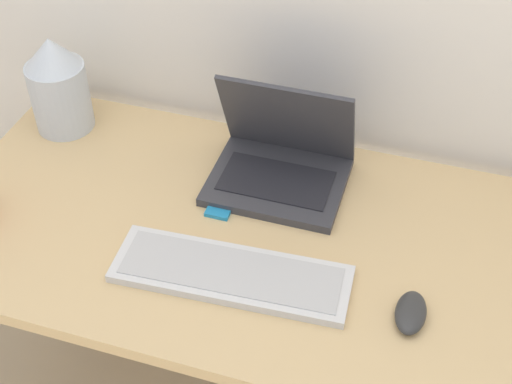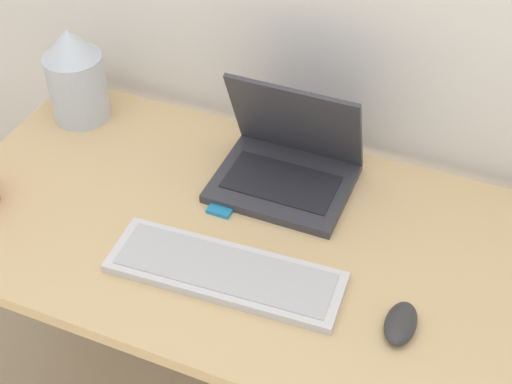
% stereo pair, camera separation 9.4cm
% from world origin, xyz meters
% --- Properties ---
extents(desk, '(1.27, 0.68, 0.71)m').
position_xyz_m(desk, '(0.00, 0.34, 0.62)').
color(desk, tan).
rests_on(desk, ground_plane).
extents(laptop, '(0.29, 0.24, 0.24)m').
position_xyz_m(laptop, '(0.04, 0.52, 0.76)').
color(laptop, '#333338').
rests_on(laptop, desk).
extents(keyboard, '(0.47, 0.17, 0.02)m').
position_xyz_m(keyboard, '(0.03, 0.21, 0.72)').
color(keyboard, silver).
rests_on(keyboard, desk).
extents(mouse, '(0.06, 0.10, 0.03)m').
position_xyz_m(mouse, '(0.37, 0.22, 0.72)').
color(mouse, '#2D2D2D').
rests_on(mouse, desk).
extents(vase, '(0.14, 0.14, 0.24)m').
position_xyz_m(vase, '(-0.51, 0.56, 0.83)').
color(vase, silver).
rests_on(vase, desk).
extents(mp3_player, '(0.05, 0.05, 0.01)m').
position_xyz_m(mp3_player, '(-0.06, 0.38, 0.71)').
color(mp3_player, '#1E7FB7').
rests_on(mp3_player, desk).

